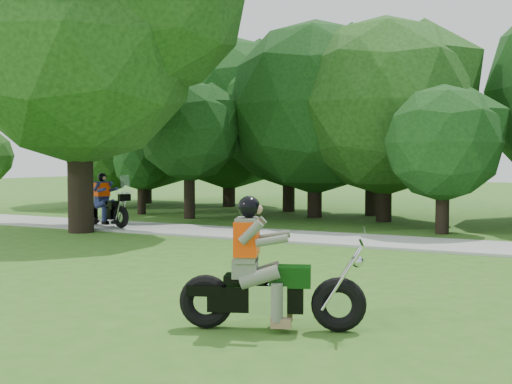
% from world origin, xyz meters
% --- Properties ---
extents(ground, '(100.00, 100.00, 0.00)m').
position_xyz_m(ground, '(0.00, 0.00, 0.00)').
color(ground, '#33611B').
rests_on(ground, ground).
extents(walkway, '(60.00, 2.20, 0.06)m').
position_xyz_m(walkway, '(0.00, 8.00, 0.03)').
color(walkway, '#9D9D98').
rests_on(walkway, ground).
extents(big_tree_west, '(8.64, 6.56, 9.96)m').
position_xyz_m(big_tree_west, '(-10.54, 6.85, 5.76)').
color(big_tree_west, black).
rests_on(big_tree_west, ground).
extents(chopper_motorcycle, '(2.13, 1.11, 1.56)m').
position_xyz_m(chopper_motorcycle, '(-1.80, -0.19, 0.58)').
color(chopper_motorcycle, black).
rests_on(chopper_motorcycle, ground).
extents(touring_motorcycle, '(1.96, 1.02, 1.53)m').
position_xyz_m(touring_motorcycle, '(-10.62, 7.62, 0.61)').
color(touring_motorcycle, black).
rests_on(touring_motorcycle, walkway).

